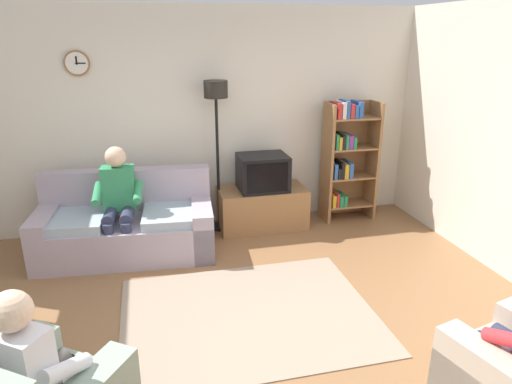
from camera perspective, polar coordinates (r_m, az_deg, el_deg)
ground_plane at (r=3.85m, az=-1.47°, el=-18.43°), size 12.00×12.00×0.00m
back_wall_assembly at (r=5.77m, az=-7.22°, el=9.04°), size 6.20×0.17×2.70m
couch at (r=5.29m, az=-15.95°, el=-4.26°), size 1.96×1.03×0.90m
tv_stand at (r=5.80m, az=0.77°, el=-1.99°), size 1.10×0.56×0.52m
tv at (r=5.62m, az=0.85°, el=2.48°), size 0.60×0.49×0.44m
bookshelf at (r=6.05m, az=11.25°, el=4.42°), size 0.68×0.36×1.58m
floor_lamp at (r=5.47m, az=-5.00°, el=9.63°), size 0.28×0.28×1.85m
area_rug at (r=4.16m, az=-0.95°, el=-15.13°), size 2.20×1.70×0.01m
person_on_couch at (r=5.05m, az=-16.92°, el=-0.76°), size 0.53×0.56×1.24m
person_in_left_armchair at (r=2.97m, az=-25.87°, el=-19.02°), size 0.61×0.64×1.12m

